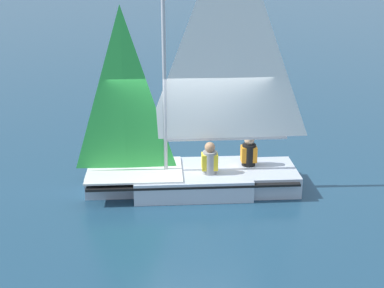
{
  "coord_description": "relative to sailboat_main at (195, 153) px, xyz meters",
  "views": [
    {
      "loc": [
        -8.3,
        -6.81,
        4.99
      ],
      "look_at": [
        0.0,
        0.0,
        1.06
      ],
      "focal_mm": 50.0,
      "sensor_mm": 36.0,
      "label": 1
    }
  ],
  "objects": [
    {
      "name": "sailor_crew",
      "position": [
        0.96,
        -0.75,
        -0.21
      ],
      "size": [
        0.42,
        0.43,
        1.16
      ],
      "rotation": [
        0.0,
        0.0,
        2.32
      ],
      "color": "black",
      "rests_on": "ground_plane"
    },
    {
      "name": "sailor_helm",
      "position": [
        0.05,
        -0.35,
        -0.22
      ],
      "size": [
        0.42,
        0.43,
        1.16
      ],
      "rotation": [
        0.0,
        0.0,
        2.32
      ],
      "color": "black",
      "rests_on": "ground_plane"
    },
    {
      "name": "ground_plane",
      "position": [
        -0.05,
        0.05,
        -0.85
      ],
      "size": [
        260.0,
        260.0,
        0.0
      ],
      "primitive_type": "plane",
      "color": "navy"
    },
    {
      "name": "sailboat_main",
      "position": [
        0.0,
        0.0,
        0.0
      ],
      "size": [
        4.17,
        4.31,
        5.85
      ],
      "rotation": [
        0.0,
        0.0,
        2.32
      ],
      "color": "#B2BCCC",
      "rests_on": "ground_plane"
    }
  ]
}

